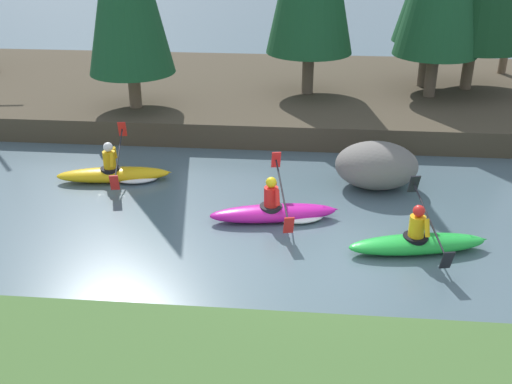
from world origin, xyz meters
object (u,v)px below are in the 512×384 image
(kayaker_lead, at_px, (419,242))
(kayaker_trailing, at_px, (118,173))
(boulder_midstream, at_px, (376,165))
(kayaker_middle, at_px, (279,212))

(kayaker_lead, relative_size, kayaker_trailing, 1.00)
(kayaker_lead, bearing_deg, boulder_midstream, 89.30)
(kayaker_lead, distance_m, kayaker_trailing, 7.30)
(kayaker_trailing, height_order, boulder_midstream, kayaker_trailing)
(kayaker_middle, xyz_separation_m, kayaker_trailing, (-4.01, 1.67, 0.00))
(kayaker_lead, relative_size, boulder_midstream, 1.44)
(kayaker_trailing, distance_m, boulder_midstream, 6.22)
(kayaker_middle, height_order, kayaker_trailing, same)
(kayaker_middle, distance_m, kayaker_trailing, 4.34)
(kayaker_middle, bearing_deg, kayaker_lead, -32.25)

